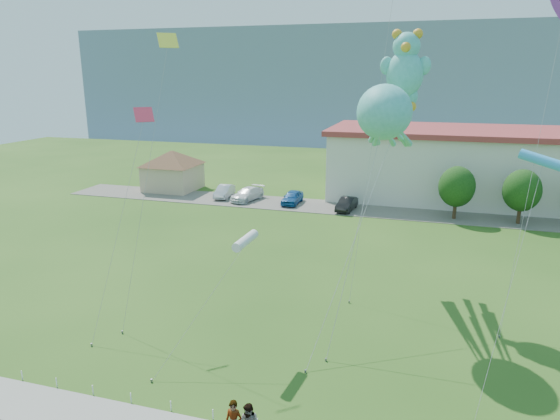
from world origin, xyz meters
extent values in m
plane|color=#264C15|center=(0.00, 0.00, 0.00)|extent=(160.00, 160.00, 0.00)
cube|color=#59544C|center=(0.00, 35.00, 0.03)|extent=(70.00, 6.00, 0.06)
cube|color=slate|center=(0.00, 120.00, 12.50)|extent=(160.00, 50.00, 25.00)
cube|color=tan|center=(-24.00, 38.00, 1.60)|extent=(6.00, 6.00, 3.20)
pyramid|color=brown|center=(-24.00, 38.00, 4.10)|extent=(9.20, 9.20, 1.80)
cylinder|color=white|center=(-11.00, -1.30, 0.25)|extent=(0.05, 0.05, 0.50)
cylinder|color=white|center=(-9.00, -1.30, 0.25)|extent=(0.05, 0.05, 0.50)
cylinder|color=white|center=(-7.00, -1.30, 0.25)|extent=(0.05, 0.05, 0.50)
cylinder|color=white|center=(-5.00, -1.30, 0.25)|extent=(0.05, 0.05, 0.50)
cylinder|color=white|center=(-3.00, -1.30, 0.25)|extent=(0.05, 0.05, 0.50)
cylinder|color=white|center=(-1.00, -1.30, 0.25)|extent=(0.05, 0.05, 0.50)
cylinder|color=#3F2B19|center=(10.00, 34.00, 1.10)|extent=(0.36, 0.36, 2.20)
ellipsoid|color=#14380F|center=(10.00, 34.00, 3.40)|extent=(3.60, 3.60, 4.14)
cylinder|color=#3F2B19|center=(16.00, 34.00, 1.10)|extent=(0.36, 0.36, 2.20)
ellipsoid|color=#14380F|center=(16.00, 34.00, 3.40)|extent=(3.60, 3.60, 4.14)
imported|color=silver|center=(-16.05, 35.84, 0.77)|extent=(1.89, 4.45, 1.43)
imported|color=white|center=(-12.91, 35.25, 0.78)|extent=(3.24, 5.34, 1.45)
imported|color=#1B5497|center=(-7.44, 35.18, 0.80)|extent=(1.89, 4.38, 1.47)
imported|color=black|center=(-1.04, 34.12, 0.75)|extent=(1.98, 4.36, 1.39)
ellipsoid|color=teal|center=(4.39, 11.61, 12.18)|extent=(3.17, 4.12, 3.17)
sphere|color=white|center=(3.82, 10.36, 12.52)|extent=(0.50, 0.50, 0.50)
sphere|color=white|center=(4.95, 10.36, 12.52)|extent=(0.50, 0.50, 0.50)
cylinder|color=slate|center=(2.72, 4.52, 0.08)|extent=(0.10, 0.10, 0.16)
cylinder|color=gray|center=(3.55, 7.56, 5.77)|extent=(1.70, 6.11, 11.23)
ellipsoid|color=teal|center=(5.17, 15.94, 14.26)|extent=(2.35, 2.00, 2.94)
sphere|color=teal|center=(5.17, 15.94, 15.98)|extent=(1.72, 1.72, 1.72)
sphere|color=gold|center=(4.53, 15.94, 16.71)|extent=(0.63, 0.63, 0.63)
sphere|color=gold|center=(5.80, 15.94, 16.71)|extent=(0.63, 0.63, 0.63)
sphere|color=gold|center=(5.17, 15.22, 15.89)|extent=(0.63, 0.63, 0.63)
ellipsoid|color=teal|center=(3.99, 15.94, 14.81)|extent=(0.81, 0.58, 1.14)
ellipsoid|color=teal|center=(6.34, 15.94, 14.81)|extent=(0.81, 0.58, 1.14)
ellipsoid|color=teal|center=(4.62, 15.94, 12.91)|extent=(0.72, 0.63, 1.18)
ellipsoid|color=teal|center=(5.71, 15.94, 12.91)|extent=(0.72, 0.63, 1.18)
sphere|color=gold|center=(4.62, 15.76, 12.27)|extent=(0.63, 0.63, 0.63)
sphere|color=gold|center=(5.71, 15.76, 12.27)|extent=(0.63, 0.63, 0.63)
cylinder|color=slate|center=(1.95, 3.21, 0.08)|extent=(0.10, 0.10, 0.16)
cylinder|color=gray|center=(3.56, 9.57, 6.13)|extent=(3.24, 12.76, 11.95)
cube|color=yellow|center=(-7.75, 8.93, 16.14)|extent=(1.29, 1.29, 0.86)
cylinder|color=slate|center=(-8.99, 4.00, 0.08)|extent=(0.10, 0.10, 0.16)
cylinder|color=gray|center=(-8.37, 6.47, 8.05)|extent=(1.27, 4.96, 15.79)
cylinder|color=slate|center=(2.80, 11.60, 0.08)|extent=(0.10, 0.10, 0.16)
cylinder|color=gray|center=(3.51, 15.79, 11.84)|extent=(1.44, 8.41, 23.36)
cube|color=#D02E46|center=(-9.51, 8.72, 11.95)|extent=(1.29, 1.29, 0.86)
cylinder|color=slate|center=(-9.80, 2.33, 0.08)|extent=(0.10, 0.10, 0.16)
cylinder|color=gray|center=(-9.65, 5.52, 5.95)|extent=(0.31, 6.42, 11.60)
cylinder|color=silver|center=(-1.81, 5.14, 5.90)|extent=(0.50, 2.25, 0.87)
cylinder|color=slate|center=(-4.94, 0.34, 0.08)|extent=(0.10, 0.10, 0.16)
cylinder|color=gray|center=(-3.38, 2.74, 2.93)|extent=(3.16, 4.83, 5.56)
cylinder|color=slate|center=(11.56, 9.57, 0.08)|extent=(0.10, 0.10, 0.16)
cylinder|color=gray|center=(12.90, 13.76, 8.99)|extent=(2.71, 8.40, 17.66)
cylinder|color=#3098DB|center=(12.29, 8.33, 10.27)|extent=(0.50, 2.25, 0.87)
cylinder|color=gray|center=(10.97, 4.93, 5.11)|extent=(2.66, 6.84, 9.92)
camera|label=1|loc=(6.95, -17.94, 14.25)|focal=32.00mm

